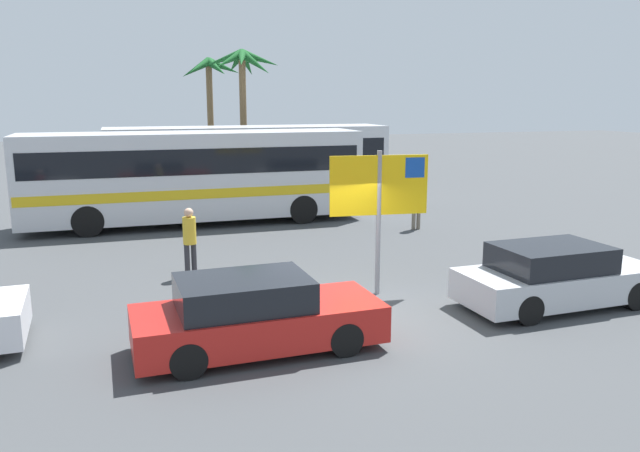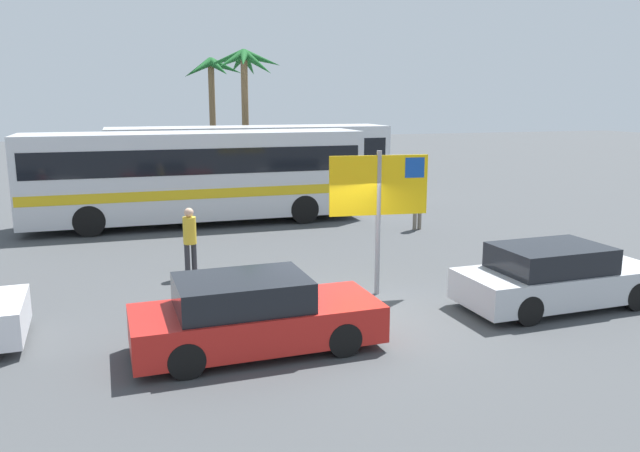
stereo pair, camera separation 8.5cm
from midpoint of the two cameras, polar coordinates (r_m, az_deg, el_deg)
ground at (r=12.66m, az=2.50°, el=-8.31°), size 120.00×120.00×0.00m
bus_front_coach at (r=22.13m, az=-11.08°, el=4.80°), size 11.42×2.60×3.17m
bus_rear_coach at (r=26.20m, az=-6.23°, el=5.96°), size 11.42×2.60×3.17m
ferry_sign at (r=13.68m, az=5.74°, el=3.20°), size 2.19×0.29×3.20m
car_red at (r=10.93m, az=-5.88°, el=-8.09°), size 4.29×1.80×1.32m
car_silver at (r=14.03m, az=20.89°, el=-4.36°), size 4.35×1.82×1.32m
pedestrian_near_sign at (r=15.49m, az=-11.61°, el=-0.94°), size 0.32×0.32×1.72m
pedestrian_crossing_lot at (r=21.00m, az=9.01°, el=2.59°), size 0.32×0.32×1.82m
palm_tree_seaside at (r=30.29m, az=-6.83°, el=13.53°), size 3.56×3.52×6.56m
palm_tree_inland at (r=33.39m, az=-9.78°, el=12.65°), size 3.11×3.19×6.36m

